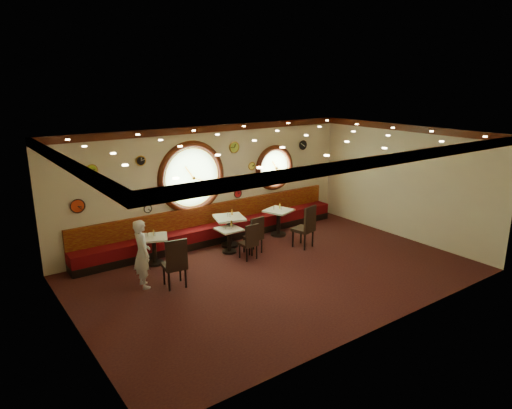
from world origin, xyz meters
The scene contains 50 objects.
floor centered at (0.00, 0.00, 0.00)m, with size 9.00×6.00×0.00m, color black.
ceiling centered at (0.00, 0.00, 3.20)m, with size 9.00×6.00×0.02m, color #B68033.
wall_back centered at (0.00, 3.00, 1.60)m, with size 9.00×0.02×3.20m, color beige.
wall_front centered at (0.00, -3.00, 1.60)m, with size 9.00×0.02×3.20m, color beige.
wall_left centered at (-4.50, 0.00, 1.60)m, with size 0.02×6.00×3.20m, color beige.
wall_right centered at (4.50, 0.00, 1.60)m, with size 0.02×6.00×3.20m, color beige.
molding_back centered at (0.00, 2.95, 3.11)m, with size 9.00×0.10×0.18m, color #3D150B.
molding_front centered at (0.00, -2.95, 3.11)m, with size 9.00×0.10×0.18m, color #3D150B.
molding_left centered at (-4.45, 0.00, 3.11)m, with size 0.10×6.00×0.18m, color #3D150B.
molding_right centered at (4.45, 0.00, 3.11)m, with size 0.10×6.00×0.18m, color #3D150B.
banquette_base centered at (0.00, 2.72, 0.10)m, with size 8.00×0.55×0.20m, color black.
banquette_seat centered at (0.00, 2.72, 0.35)m, with size 8.00×0.55×0.30m, color #55070D.
banquette_back centered at (0.00, 2.94, 0.75)m, with size 8.00×0.10×0.55m, color #600707.
porthole_left_glass centered at (-0.60, 3.00, 1.85)m, with size 1.66×1.66×0.02m, color #8DC073.
porthole_left_frame centered at (-0.60, 2.98, 1.85)m, with size 1.98×1.98×0.18m, color #3D150B.
porthole_left_ring centered at (-0.60, 2.95, 1.85)m, with size 1.61×1.61×0.03m, color gold.
porthole_right_glass centered at (2.20, 3.00, 1.80)m, with size 1.10×1.10×0.02m, color #8DC073.
porthole_right_frame centered at (2.20, 2.98, 1.80)m, with size 1.38×1.38×0.18m, color #3D150B.
porthole_right_ring centered at (2.20, 2.95, 1.80)m, with size 1.09×1.09×0.03m, color gold.
wall_clock_0 centered at (3.55, 2.96, 1.45)m, with size 0.34×0.34×0.03m, color white.
wall_clock_1 centered at (0.75, 2.96, 2.55)m, with size 0.30×0.30×0.03m, color #95B639.
wall_clock_2 centered at (3.30, 2.96, 2.40)m, with size 0.28×0.28×0.03m, color black.
wall_clock_3 centered at (-2.00, 2.96, 2.45)m, with size 0.24×0.24×0.03m, color black.
wall_clock_4 centered at (-1.90, 2.96, 1.20)m, with size 0.20×0.20×0.03m, color silver.
wall_clock_5 centered at (-3.20, 2.96, 2.35)m, with size 0.26×0.26×0.03m, color #9CBE26.
wall_clock_6 centered at (-3.60, 2.96, 1.55)m, with size 0.32×0.32×0.03m, color red.
wall_clock_7 centered at (0.85, 2.96, 1.20)m, with size 0.24×0.24×0.03m, color red.
wall_clock_8 centered at (1.35, 2.96, 1.95)m, with size 0.22×0.22×0.03m, color #F2FA53.
wall_clock_9 centered at (-2.30, 2.96, 1.50)m, with size 0.36×0.36×0.03m, color gold.
table_a centered at (-2.11, 2.19, 0.45)m, with size 0.86×0.86×0.72m.
table_b centered at (-0.21, 1.78, 0.42)m, with size 0.60×0.60×0.66m.
table_c centered at (0.06, 2.18, 0.52)m, with size 0.95×0.95×0.83m.
table_d centered at (1.69, 2.10, 0.49)m, with size 0.89×0.89×0.77m.
chair_a centered at (-2.26, 0.68, 0.65)m, with size 0.54×0.54×0.70m.
chair_b centered at (-0.03, 1.07, 0.54)m, with size 0.40×0.40×0.58m.
chair_c centered at (0.30, 1.32, 0.57)m, with size 0.45×0.45×0.62m.
chair_d centered at (1.67, 0.88, 0.67)m, with size 0.59×0.59×0.72m.
condiment_a_salt centered at (-2.21, 2.28, 0.76)m, with size 0.03×0.03×0.09m, color silver.
condiment_b_salt centered at (-0.28, 1.82, 0.70)m, with size 0.03×0.03×0.09m, color #B9BABE.
condiment_c_salt centered at (0.04, 2.22, 0.89)m, with size 0.04×0.04×0.11m, color silver.
condiment_d_salt centered at (1.58, 2.19, 0.82)m, with size 0.04×0.04×0.10m, color silver.
condiment_a_pepper centered at (-2.08, 2.20, 0.77)m, with size 0.04×0.04×0.11m, color #BBBABE.
condiment_b_pepper centered at (-0.17, 1.73, 0.71)m, with size 0.04×0.04×0.10m, color #B9B9BE.
condiment_c_pepper centered at (0.07, 2.16, 0.88)m, with size 0.03×0.03×0.09m, color silver.
condiment_d_pepper centered at (1.74, 2.05, 0.82)m, with size 0.04×0.04×0.10m, color silver.
condiment_a_bottle centered at (-2.07, 2.25, 0.79)m, with size 0.04×0.04×0.14m, color gold.
condiment_b_bottle centered at (-0.09, 1.84, 0.75)m, with size 0.06×0.06×0.18m, color gold.
condiment_c_bottle centered at (0.21, 2.28, 0.91)m, with size 0.05×0.05×0.16m, color gold.
condiment_d_bottle centered at (1.78, 2.17, 0.84)m, with size 0.04×0.04×0.14m, color yellow.
waiter centered at (-2.81, 1.16, 0.77)m, with size 0.56×0.37×1.53m, color white.
Camera 1 is at (-6.16, -7.73, 4.41)m, focal length 32.00 mm.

